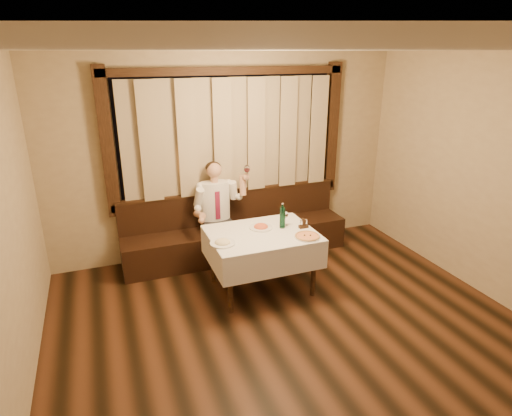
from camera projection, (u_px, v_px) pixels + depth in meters
name	position (u px, v px, depth m)	size (l,w,h in m)	color
room	(289.00, 191.00, 4.21)	(5.01, 6.01, 2.81)	black
banquette	(236.00, 234.00, 6.15)	(3.20, 0.61, 0.94)	black
dining_table	(262.00, 241.00, 5.14)	(1.27, 0.97, 0.76)	black
pizza	(307.00, 236.00, 4.97)	(0.30, 0.30, 0.03)	white
pasta_red	(261.00, 225.00, 5.21)	(0.28, 0.28, 0.10)	white
pasta_cream	(223.00, 241.00, 4.79)	(0.29, 0.29, 0.10)	white
green_bottle	(282.00, 217.00, 5.20)	(0.07, 0.07, 0.32)	#0D3E26
table_wine_glass	(285.00, 215.00, 5.26)	(0.07, 0.07, 0.20)	white
cruet_caddy	(304.00, 225.00, 5.22)	(0.11, 0.06, 0.12)	black
seated_man	(217.00, 206.00, 5.80)	(0.77, 0.58, 1.41)	black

